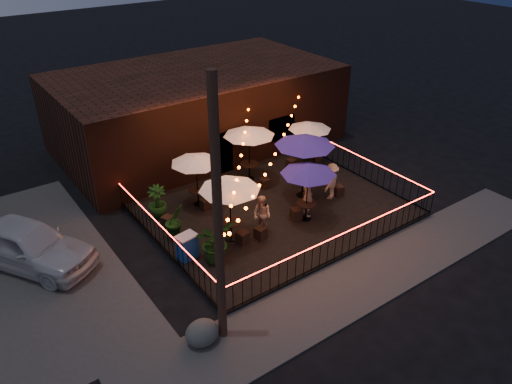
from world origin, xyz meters
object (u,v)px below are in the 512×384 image
Objects in this scene: cafe_table_1 at (196,160)px; cafe_table_3 at (249,132)px; cafe_table_5 at (310,127)px; boulder at (202,333)px; cafe_table_0 at (230,186)px; cafe_table_2 at (308,171)px; cooler at (187,246)px; cafe_table_4 at (305,142)px; utility_pole at (218,222)px.

cafe_table_3 is (3.05, 0.60, 0.25)m from cafe_table_1.
cafe_table_1 is 0.78× the size of cafe_table_3.
cafe_table_5 is at bearing -9.67° from cafe_table_3.
cafe_table_0 is at bearing 47.48° from boulder.
cafe_table_2 is 4.12m from cafe_table_3.
cafe_table_2 is at bearing -15.04° from cooler.
boulder is at bearing -148.75° from cafe_table_4.
boulder is (-9.84, -6.76, -1.82)m from cafe_table_5.
cafe_table_5 is 2.56× the size of boulder.
cafe_table_5 reaches higher than boulder.
cafe_table_1 is at bearing -168.82° from cafe_table_3.
cafe_table_1 is at bearing 84.91° from cafe_table_0.
cafe_table_2 is 1.92m from cafe_table_4.
boulder is at bearing -132.80° from cafe_table_3.
cafe_table_5 is at bearing 36.77° from utility_pole.
cafe_table_0 is 4.85m from cafe_table_3.
cafe_table_4 is at bearing -26.05° from cafe_table_1.
utility_pole reaches higher than boulder.
cafe_table_3 reaches higher than cafe_table_1.
cooler is (-5.21, -3.62, -1.84)m from cafe_table_3.
utility_pole is 11.63m from cafe_table_5.
utility_pole is 5.14m from cooler.
utility_pole reaches higher than cafe_table_0.
cafe_table_0 is 1.02× the size of cafe_table_3.
cafe_table_1 is 7.86m from boulder.
utility_pole is 8.40× the size of boulder.
cafe_table_5 is (2.09, 2.06, -0.50)m from cafe_table_4.
cafe_table_4 is (7.11, 4.82, -1.31)m from utility_pole.
cafe_table_1 is 0.83× the size of cafe_table_4.
cafe_table_3 reaches higher than cooler.
utility_pole is 3.35× the size of cafe_table_2.
cafe_table_3 is (6.11, 7.40, -1.53)m from utility_pole.
cafe_table_3 is at bearing 47.20° from boulder.
cafe_table_5 is at bearing 48.35° from cafe_table_2.
cafe_table_5 is (3.09, -0.53, -0.28)m from cafe_table_3.
cafe_table_1 is at bearing -179.29° from cafe_table_5.
cafe_table_4 reaches higher than cafe_table_0.
cafe_table_4 is 2.97m from cafe_table_5.
cooler is at bearing 174.43° from cafe_table_2.
boulder is (-7.75, -4.70, -2.32)m from cafe_table_4.
cafe_table_4 is 6.63m from cooler.
cafe_table_0 is at bearing -154.79° from cafe_table_5.
cafe_table_3 is at bearing 111.21° from cafe_table_4.
cafe_table_3 reaches higher than boulder.
utility_pole is at bearing -145.90° from cafe_table_4.
cafe_table_1 is at bearing 65.76° from utility_pole.
utility_pole reaches higher than cafe_table_1.
cafe_table_2 reaches higher than cafe_table_1.
cafe_table_4 is at bearing 54.14° from cafe_table_2.
boulder is (-3.44, -3.75, -2.06)m from cafe_table_0.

